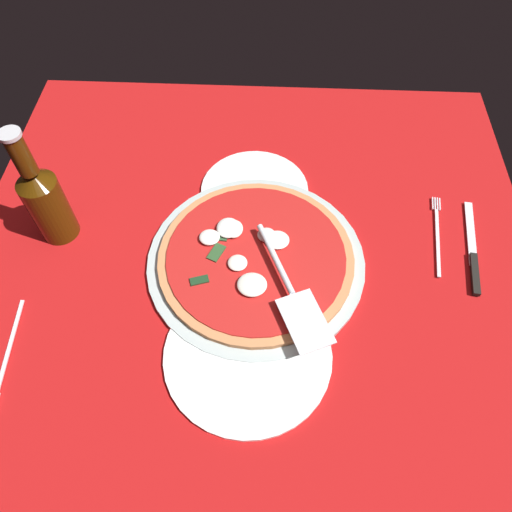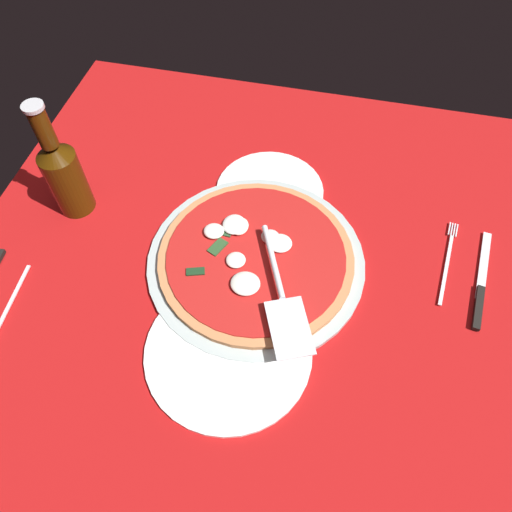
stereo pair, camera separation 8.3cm
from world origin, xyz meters
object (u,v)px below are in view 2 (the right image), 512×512
pizza (255,256)px  place_setting_near (464,276)px  dinner_plate_left (228,351)px  beer_bottle (64,173)px  pizza_server (282,296)px  dinner_plate_right (270,191)px

pizza → place_setting_near: pizza is taller
dinner_plate_left → beer_bottle: 42.57cm
pizza_server → place_setting_near: 32.29cm
pizza → beer_bottle: (5.06, 35.50, 6.94)cm
dinner_plate_left → pizza_server: 11.88cm
beer_bottle → pizza_server: bearing=-107.4°
dinner_plate_right → beer_bottle: beer_bottle is taller
place_setting_near → beer_bottle: 71.49cm
place_setting_near → beer_bottle: beer_bottle is taller
dinner_plate_left → place_setting_near: size_ratio=1.19×
beer_bottle → place_setting_near: bearing=-90.1°
pizza → place_setting_near: 35.86cm
dinner_plate_right → pizza: bearing=-176.9°
place_setting_near → pizza: bearing=105.5°
pizza_server → beer_bottle: (13.02, 41.62, 4.79)cm
place_setting_near → beer_bottle: bearing=97.5°
dinner_plate_left → pizza: size_ratio=0.77×
dinner_plate_right → place_setting_near: size_ratio=0.95×
dinner_plate_right → pizza_server: bearing=-164.0°
pizza_server → dinner_plate_right: bearing=172.5°
pizza → pizza_server: pizza_server is taller
pizza → place_setting_near: (4.95, -35.48, -1.61)cm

